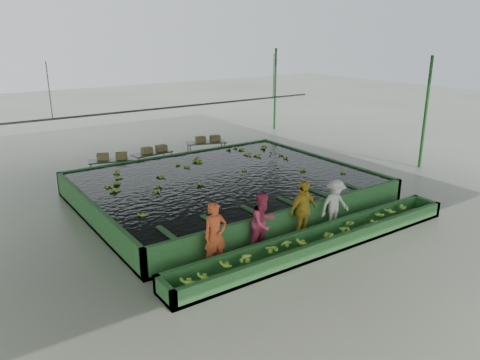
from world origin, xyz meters
TOP-DOWN VIEW (x-y plane):
  - ground at (0.00, 0.00)m, footprint 80.00×80.00m
  - shed_roof at (0.00, 0.00)m, footprint 20.00×22.00m
  - shed_posts at (0.00, 0.00)m, footprint 20.00×22.00m
  - flotation_tank at (0.00, 1.50)m, footprint 10.00×8.00m
  - tank_water at (0.00, 1.50)m, footprint 9.70×7.70m
  - sorting_trough at (0.00, -3.60)m, footprint 10.00×1.00m
  - cableway_rail at (0.00, 5.00)m, footprint 0.08×0.08m
  - rail_hanger_left at (-5.00, 5.00)m, footprint 0.04×0.04m
  - rail_hanger_right at (5.00, 5.00)m, footprint 0.04×0.04m
  - worker_a at (-3.06, -2.80)m, footprint 0.68×0.47m
  - worker_b at (-1.49, -2.80)m, footprint 0.96×0.80m
  - worker_c at (-0.01, -2.80)m, footprint 1.12×0.56m
  - worker_d at (1.33, -2.80)m, footprint 1.10×0.70m
  - packing_table_left at (-2.58, 6.35)m, footprint 1.96×1.18m
  - packing_table_mid at (-0.64, 6.51)m, footprint 1.87×0.92m
  - packing_table_right at (2.37, 6.84)m, footprint 2.02×1.31m
  - box_stack_left at (-2.50, 6.37)m, footprint 1.27×0.79m
  - box_stack_mid at (-0.50, 6.54)m, footprint 1.21×0.43m
  - box_stack_right at (2.50, 6.89)m, footprint 1.26×0.57m
  - floating_bananas at (0.00, 2.30)m, footprint 8.78×5.99m
  - trough_bananas at (0.00, -3.60)m, footprint 9.66×0.64m

SIDE VIEW (x-z plane):
  - ground at x=0.00m, z-range 0.00..0.00m
  - sorting_trough at x=0.00m, z-range 0.00..0.50m
  - trough_bananas at x=0.00m, z-range 0.34..0.46m
  - packing_table_mid at x=-0.64m, z-range 0.00..0.82m
  - packing_table_left at x=-2.58m, z-range 0.00..0.83m
  - packing_table_right at x=2.37m, z-range 0.00..0.86m
  - flotation_tank at x=0.00m, z-range 0.00..0.90m
  - worker_d at x=1.33m, z-range 0.00..1.63m
  - box_stack_mid at x=-0.50m, z-range 0.69..0.95m
  - box_stack_left at x=-2.50m, z-range 0.70..0.97m
  - tank_water at x=0.00m, z-range 0.85..0.85m
  - floating_bananas at x=0.00m, z-range 0.79..0.91m
  - box_stack_right at x=2.50m, z-range 0.73..0.99m
  - worker_b at x=-1.49m, z-range 0.00..1.77m
  - worker_a at x=-3.06m, z-range 0.00..1.80m
  - worker_c at x=-0.01m, z-range 0.00..1.85m
  - shed_posts at x=0.00m, z-range 0.00..5.00m
  - cableway_rail at x=0.00m, z-range -4.00..10.00m
  - rail_hanger_left at x=-5.00m, z-range 3.00..5.00m
  - rail_hanger_right at x=5.00m, z-range 3.00..5.00m
  - shed_roof at x=0.00m, z-range 4.98..5.02m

